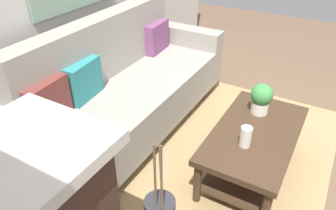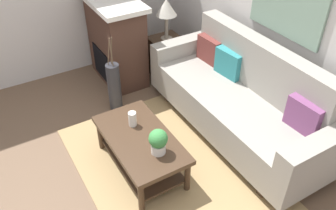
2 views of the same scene
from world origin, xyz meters
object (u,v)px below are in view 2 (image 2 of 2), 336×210
at_px(throw_pillow_teal, 229,63).
at_px(tabletop_vase, 132,119).
at_px(floor_vase, 114,87).
at_px(throw_pillow_plum, 304,116).
at_px(coffee_table, 141,146).
at_px(fireplace, 116,41).
at_px(table_lamp, 166,9).
at_px(couch, 239,100).
at_px(potted_plant_tabletop, 158,141).
at_px(throw_pillow_maroon, 210,50).
at_px(side_table, 166,57).

bearing_deg(throw_pillow_teal, tabletop_vase, -83.27).
bearing_deg(floor_vase, throw_pillow_teal, 57.86).
bearing_deg(throw_pillow_plum, coffee_table, -119.63).
bearing_deg(fireplace, floor_vase, -27.91).
distance_m(table_lamp, fireplace, 0.80).
xyz_separation_m(couch, potted_plant_tabletop, (0.26, -1.19, 0.14)).
bearing_deg(table_lamp, potted_plant_tabletop, -32.50).
bearing_deg(throw_pillow_teal, floor_vase, -122.14).
relative_size(throw_pillow_maroon, table_lamp, 0.63).
height_order(table_lamp, floor_vase, table_lamp).
relative_size(fireplace, floor_vase, 1.83).
xyz_separation_m(throw_pillow_plum, floor_vase, (-1.88, -1.17, -0.36)).
bearing_deg(potted_plant_tabletop, couch, 102.17).
bearing_deg(couch, table_lamp, -177.43).
xyz_separation_m(throw_pillow_plum, potted_plant_tabletop, (-0.51, -1.31, -0.11)).
distance_m(throw_pillow_maroon, coffee_table, 1.60).
xyz_separation_m(throw_pillow_teal, coffee_table, (0.36, -1.37, -0.37)).
bearing_deg(couch, tabletop_vase, -100.31).
distance_m(coffee_table, tabletop_vase, 0.28).
relative_size(throw_pillow_plum, potted_plant_tabletop, 1.37).
height_order(potted_plant_tabletop, table_lamp, table_lamp).
distance_m(throw_pillow_maroon, table_lamp, 0.83).
relative_size(throw_pillow_maroon, throw_pillow_plum, 1.00).
height_order(potted_plant_tabletop, fireplace, fireplace).
height_order(coffee_table, potted_plant_tabletop, potted_plant_tabletop).
bearing_deg(tabletop_vase, throw_pillow_maroon, 111.85).
height_order(tabletop_vase, potted_plant_tabletop, potted_plant_tabletop).
xyz_separation_m(tabletop_vase, potted_plant_tabletop, (0.48, 0.03, 0.06)).
distance_m(coffee_table, fireplace, 1.85).
relative_size(throw_pillow_plum, tabletop_vase, 2.28).
bearing_deg(tabletop_vase, couch, 79.69).
relative_size(throw_pillow_teal, tabletop_vase, 2.28).
bearing_deg(throw_pillow_maroon, couch, -9.27).
xyz_separation_m(couch, throw_pillow_plum, (0.76, 0.12, 0.25)).
distance_m(coffee_table, potted_plant_tabletop, 0.38).
height_order(throw_pillow_maroon, side_table, throw_pillow_maroon).
relative_size(potted_plant_tabletop, floor_vase, 0.41).
relative_size(throw_pillow_teal, fireplace, 0.31).
height_order(coffee_table, table_lamp, table_lamp).
relative_size(throw_pillow_plum, coffee_table, 0.33).
bearing_deg(floor_vase, couch, 43.16).
bearing_deg(throw_pillow_plum, couch, -170.73).
height_order(coffee_table, side_table, side_table).
xyz_separation_m(couch, table_lamp, (-1.50, -0.07, 0.56)).
relative_size(potted_plant_tabletop, side_table, 0.47).
bearing_deg(throw_pillow_plum, tabletop_vase, -126.17).
height_order(throw_pillow_plum, side_table, throw_pillow_plum).
height_order(tabletop_vase, side_table, tabletop_vase).
distance_m(throw_pillow_plum, floor_vase, 2.25).
height_order(potted_plant_tabletop, side_table, potted_plant_tabletop).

